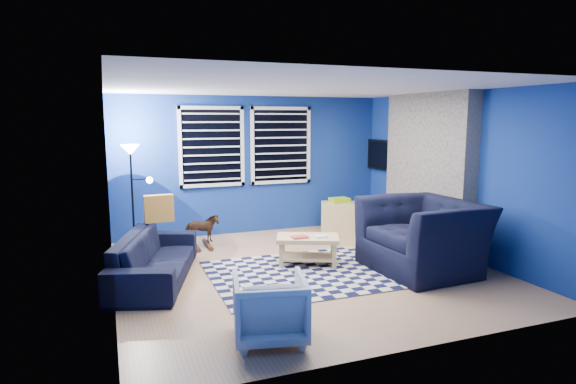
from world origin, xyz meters
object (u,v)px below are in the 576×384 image
object	(u,v)px
armchair_big	(423,236)
tv	(382,155)
floor_lamp	(132,164)
sofa	(155,258)
armchair_bent	(270,308)
rocking_horse	(201,229)
coffee_table	(308,244)
cabinet	(339,217)

from	to	relation	value
armchair_big	tv	bearing A→B (deg)	157.57
floor_lamp	sofa	bearing A→B (deg)	-84.50
armchair_bent	armchair_big	bearing A→B (deg)	-141.71
armchair_bent	rocking_horse	size ratio (longest dim) A/B	1.23
rocking_horse	coffee_table	distance (m)	1.95
armchair_big	cabinet	world-z (taller)	armchair_big
tv	armchair_big	bearing A→B (deg)	-109.59
sofa	armchair_big	xyz separation A→B (m)	(3.51, -0.88, 0.19)
sofa	cabinet	bearing A→B (deg)	-48.26
coffee_table	cabinet	world-z (taller)	cabinet
sofa	cabinet	size ratio (longest dim) A/B	2.63
sofa	armchair_big	bearing A→B (deg)	-86.88
sofa	rocking_horse	world-z (taller)	sofa
armchair_big	rocking_horse	bearing A→B (deg)	-133.68
floor_lamp	cabinet	bearing A→B (deg)	0.06
tv	rocking_horse	xyz separation A→B (m)	(-3.56, -0.28, -1.09)
floor_lamp	armchair_big	bearing A→B (deg)	-33.90
rocking_horse	coffee_table	bearing A→B (deg)	-134.87
tv	armchair_big	xyz separation A→B (m)	(-0.91, -2.57, -0.91)
sofa	armchair_bent	xyz separation A→B (m)	(0.85, -2.16, 0.01)
tv	cabinet	world-z (taller)	tv
tv	sofa	size ratio (longest dim) A/B	0.48
tv	sofa	world-z (taller)	tv
coffee_table	tv	bearing A→B (deg)	37.64
armchair_bent	cabinet	world-z (taller)	cabinet
sofa	armchair_bent	bearing A→B (deg)	-141.36
armchair_big	coffee_table	world-z (taller)	armchair_big
armchair_big	floor_lamp	bearing A→B (deg)	-126.74
sofa	floor_lamp	xyz separation A→B (m)	(-0.15, 1.58, 1.08)
tv	rocking_horse	bearing A→B (deg)	-175.47
armchair_bent	coffee_table	world-z (taller)	armchair_bent
armchair_bent	rocking_horse	world-z (taller)	armchair_bent
sofa	rocking_horse	bearing A→B (deg)	-14.47
rocking_horse	coffee_table	world-z (taller)	rocking_horse
floor_lamp	armchair_bent	bearing A→B (deg)	-75.05
coffee_table	floor_lamp	xyz separation A→B (m)	(-2.27, 1.67, 1.08)
tv	armchair_bent	distance (m)	5.36
tv	sofa	bearing A→B (deg)	-159.15
cabinet	sofa	bearing A→B (deg)	-131.40
armchair_bent	floor_lamp	bearing A→B (deg)	-62.34
sofa	cabinet	world-z (taller)	cabinet
tv	cabinet	bearing A→B (deg)	-173.84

